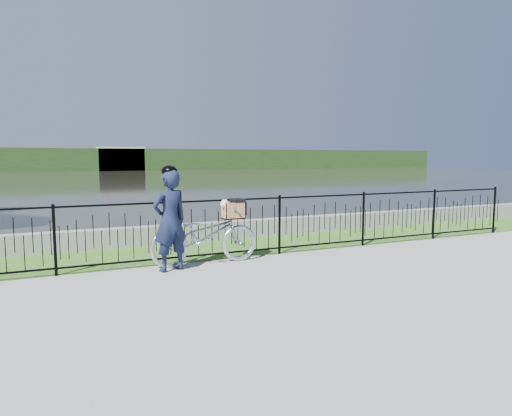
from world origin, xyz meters
name	(u,v)px	position (x,y,z in m)	size (l,w,h in m)	color
ground	(269,279)	(0.00, 0.00, 0.00)	(120.00, 120.00, 0.00)	gray
grass_strip	(214,249)	(0.00, 2.60, 0.00)	(60.00, 2.00, 0.01)	#396720
water	(90,180)	(0.00, 33.00, 0.00)	(120.00, 120.00, 0.00)	#28271E
quay_wall	(199,232)	(0.00, 3.60, 0.20)	(60.00, 0.30, 0.40)	gray
fence	(231,228)	(0.00, 1.60, 0.58)	(14.00, 0.06, 1.15)	black
far_treeline	(73,160)	(0.00, 60.00, 1.50)	(120.00, 6.00, 3.00)	#1F3D17
far_building_right	(121,159)	(6.00, 58.50, 1.60)	(6.00, 3.00, 3.20)	#AFA38C
bicycle_rig	(205,235)	(-0.57, 1.40, 0.52)	(1.94, 0.68, 1.16)	silver
cyclist	(170,219)	(-1.25, 1.18, 0.86)	(0.70, 0.56, 1.75)	#121933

